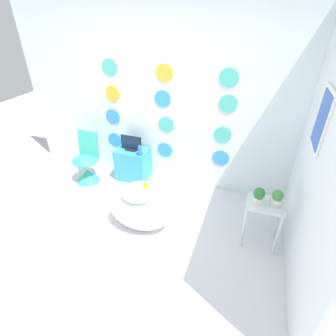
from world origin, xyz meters
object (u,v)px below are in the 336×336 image
at_px(vase, 140,151).
at_px(potted_plant_left, 259,195).
at_px(potted_plant_right, 277,198).
at_px(bathtub, 141,208).
at_px(chair, 87,167).
at_px(tv, 131,144).

xyz_separation_m(vase, potted_plant_left, (1.73, -0.66, 0.09)).
bearing_deg(potted_plant_left, potted_plant_right, 6.41).
xyz_separation_m(bathtub, potted_plant_right, (1.54, 0.21, 0.40)).
xyz_separation_m(chair, vase, (0.87, 0.20, 0.34)).
distance_m(tv, vase, 0.23).
xyz_separation_m(bathtub, chair, (-1.25, 0.65, -0.02)).
bearing_deg(chair, tv, 24.78).
xyz_separation_m(potted_plant_left, potted_plant_right, (0.19, 0.02, -0.01)).
xyz_separation_m(tv, potted_plant_right, (2.12, -0.75, 0.05)).
relative_size(tv, potted_plant_right, 1.74).
bearing_deg(potted_plant_left, chair, 169.88).
bearing_deg(vase, chair, -167.25).
height_order(chair, tv, chair).
distance_m(tv, potted_plant_right, 2.25).
distance_m(vase, potted_plant_right, 2.03).
bearing_deg(chair, vase, 12.75).
height_order(tv, potted_plant_left, potted_plant_left).
relative_size(chair, potted_plant_right, 4.16).
bearing_deg(chair, bathtub, -27.67).
bearing_deg(potted_plant_right, chair, 170.97).
relative_size(bathtub, tv, 2.38).
height_order(chair, potted_plant_right, chair).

